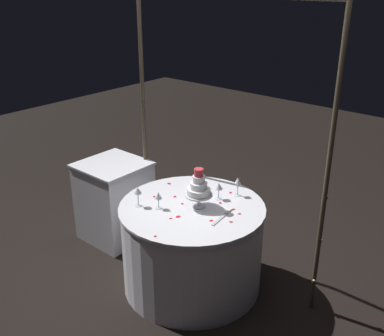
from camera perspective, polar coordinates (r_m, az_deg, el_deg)
name	(u,v)px	position (r m, az deg, el deg)	size (l,w,h in m)	color
ground_plane	(192,283)	(4.05, 0.00, -14.13)	(12.00, 12.00, 0.00)	black
decorative_arch	(223,106)	(3.65, 3.94, 7.69)	(1.89, 0.06, 2.32)	#473D2D
main_table	(192,246)	(3.83, 0.00, -9.69)	(1.17, 1.17, 0.74)	white
side_table	(115,201)	(4.56, -9.63, -4.02)	(0.60, 0.60, 0.79)	white
tiered_cake	(199,188)	(3.57, 0.84, -2.50)	(0.22, 0.22, 0.33)	silver
wine_glass_0	(219,187)	(3.72, 3.34, -2.36)	(0.07, 0.07, 0.14)	silver
wine_glass_1	(158,197)	(3.58, -4.23, -3.58)	(0.06, 0.06, 0.14)	silver
wine_glass_2	(238,182)	(3.78, 5.75, -1.74)	(0.06, 0.06, 0.16)	silver
wine_glass_3	(138,192)	(3.62, -6.79, -2.98)	(0.06, 0.06, 0.16)	silver
cake_knife	(223,216)	(3.50, 3.90, -5.98)	(0.06, 0.30, 0.01)	silver
rose_petal_0	(178,217)	(3.49, -1.75, -6.08)	(0.04, 0.03, 0.00)	red
rose_petal_1	(154,197)	(3.80, -4.76, -3.57)	(0.03, 0.02, 0.00)	red
rose_petal_2	(169,184)	(4.02, -2.87, -1.96)	(0.04, 0.03, 0.00)	red
rose_petal_3	(171,218)	(3.47, -2.67, -6.31)	(0.03, 0.02, 0.00)	red
rose_petal_4	(188,196)	(3.80, -0.45, -3.51)	(0.03, 0.02, 0.00)	red
rose_petal_5	(220,203)	(3.70, 3.55, -4.37)	(0.03, 0.02, 0.00)	red
rose_petal_6	(175,196)	(3.79, -2.16, -3.57)	(0.03, 0.02, 0.00)	red
rose_petal_7	(231,222)	(3.43, 4.90, -6.71)	(0.03, 0.02, 0.00)	red
rose_petal_8	(231,193)	(3.87, 4.83, -3.07)	(0.03, 0.02, 0.00)	red
rose_petal_9	(233,209)	(3.61, 5.20, -5.16)	(0.03, 0.02, 0.00)	red
rose_petal_10	(211,221)	(3.44, 2.42, -6.58)	(0.03, 0.02, 0.00)	red
rose_petal_11	(240,214)	(3.55, 5.96, -5.71)	(0.03, 0.02, 0.00)	red
rose_petal_12	(155,236)	(3.26, -4.61, -8.48)	(0.02, 0.02, 0.00)	red
rose_petal_13	(182,204)	(3.68, -1.23, -4.47)	(0.03, 0.02, 0.00)	red
rose_petal_14	(191,197)	(3.78, -0.07, -3.69)	(0.03, 0.02, 0.00)	red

